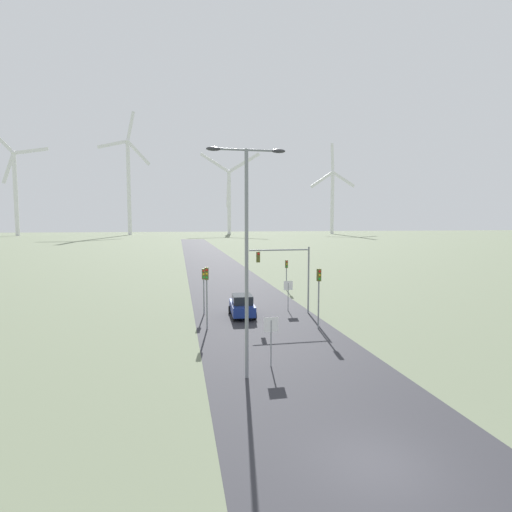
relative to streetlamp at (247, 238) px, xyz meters
name	(u,v)px	position (x,y,z in m)	size (l,w,h in m)	color
ground_plane	(378,466)	(2.92, -7.94, -7.03)	(600.00, 600.00, 0.00)	#667056
road_surface	(221,274)	(2.92, 40.06, -7.02)	(10.00, 240.00, 0.01)	#2D2D33
streetlamp	(247,238)	(0.00, 0.00, 0.00)	(3.85, 0.32, 11.32)	gray
stop_sign_near	(271,332)	(1.55, 1.32, -5.14)	(0.81, 0.07, 2.70)	gray
stop_sign_far	(288,290)	(6.11, 14.20, -5.18)	(0.81, 0.07, 2.65)	gray
traffic_light_post_near_left	(207,284)	(-1.31, 9.48, -3.72)	(0.28, 0.34, 4.53)	gray
traffic_light_post_near_right	(319,285)	(6.67, 8.03, -3.80)	(0.28, 0.34, 4.42)	gray
traffic_light_post_mid_left	(204,281)	(-1.23, 14.26, -4.18)	(0.28, 0.34, 3.88)	gray
traffic_light_post_mid_right	(287,268)	(8.79, 24.46, -4.49)	(0.28, 0.33, 3.45)	gray
traffic_light_mast_overhead	(287,265)	(5.69, 12.99, -2.89)	(5.22, 0.35, 5.70)	gray
car_approaching	(242,306)	(1.80, 12.81, -6.11)	(2.01, 4.19, 1.83)	navy
wind_turbine_far_left	(15,186)	(-90.10, 221.85, 20.38)	(28.87, 5.85, 58.35)	white
wind_turbine_left	(129,179)	(-30.98, 224.67, 25.20)	(27.47, 15.09, 71.41)	white
wind_turbine_center	(229,194)	(28.36, 231.00, 17.84)	(35.30, 17.55, 51.15)	white
wind_turbine_right	(332,195)	(92.79, 221.03, 17.27)	(31.47, 5.58, 56.62)	white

